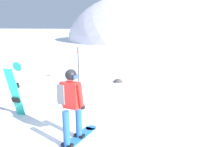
% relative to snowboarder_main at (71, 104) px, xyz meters
% --- Properties ---
extents(ridge_peak_main, '(31.81, 28.63, 17.45)m').
position_rel_snowboarder_main_xyz_m(ridge_peak_main, '(-1.34, 36.48, -0.92)').
color(ridge_peak_main, white).
rests_on(ridge_peak_main, ground).
extents(snowboarder_main, '(0.65, 1.82, 1.71)m').
position_rel_snowboarder_main_xyz_m(snowboarder_main, '(0.00, 0.00, 0.00)').
color(snowboarder_main, blue).
rests_on(snowboarder_main, ground).
extents(spare_snowboard, '(0.28, 0.45, 1.61)m').
position_rel_snowboarder_main_xyz_m(spare_snowboard, '(-2.21, 0.89, -0.10)').
color(spare_snowboard, '#23B7A3').
rests_on(spare_snowboard, ground).
extents(piste_marker_near, '(0.20, 0.20, 1.71)m').
position_rel_snowboarder_main_xyz_m(piste_marker_near, '(-2.13, 5.00, 0.06)').
color(piste_marker_near, black).
rests_on(piste_marker_near, ground).
extents(rock_mid, '(0.45, 0.38, 0.31)m').
position_rel_snowboarder_main_xyz_m(rock_mid, '(-0.40, 5.63, -0.92)').
color(rock_mid, '#4C4742').
rests_on(rock_mid, ground).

